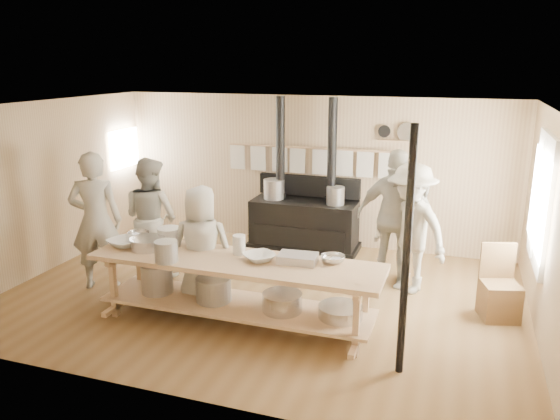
{
  "coord_description": "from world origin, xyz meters",
  "views": [
    {
      "loc": [
        2.49,
        -6.59,
        3.16
      ],
      "look_at": [
        0.2,
        0.2,
        1.2
      ],
      "focal_mm": 35.0,
      "sensor_mm": 36.0,
      "label": 1
    }
  ],
  "objects_px": {
    "cook_center": "(202,249)",
    "roasting_pan": "(298,258)",
    "cook_by_window": "(410,229)",
    "chair": "(499,297)",
    "stove": "(304,219)",
    "prep_table": "(235,285)",
    "cook_far_left": "(96,221)",
    "cook_left": "(151,217)",
    "cook_right": "(396,217)"
  },
  "relations": [
    {
      "from": "cook_center",
      "to": "cook_right",
      "type": "relative_size",
      "value": 0.84
    },
    {
      "from": "cook_left",
      "to": "chair",
      "type": "distance_m",
      "value": 4.96
    },
    {
      "from": "stove",
      "to": "chair",
      "type": "relative_size",
      "value": 2.76
    },
    {
      "from": "prep_table",
      "to": "chair",
      "type": "distance_m",
      "value": 3.34
    },
    {
      "from": "cook_center",
      "to": "cook_right",
      "type": "distance_m",
      "value": 2.85
    },
    {
      "from": "cook_right",
      "to": "cook_far_left",
      "type": "bearing_deg",
      "value": 27.32
    },
    {
      "from": "prep_table",
      "to": "cook_by_window",
      "type": "bearing_deg",
      "value": 42.17
    },
    {
      "from": "prep_table",
      "to": "cook_by_window",
      "type": "xyz_separation_m",
      "value": [
        1.91,
        1.73,
        0.4
      ]
    },
    {
      "from": "chair",
      "to": "roasting_pan",
      "type": "relative_size",
      "value": 2.06
    },
    {
      "from": "cook_right",
      "to": "cook_by_window",
      "type": "relative_size",
      "value": 1.07
    },
    {
      "from": "cook_by_window",
      "to": "prep_table",
      "type": "bearing_deg",
      "value": -105.1
    },
    {
      "from": "cook_left",
      "to": "cook_center",
      "type": "bearing_deg",
      "value": 159.23
    },
    {
      "from": "cook_by_window",
      "to": "cook_right",
      "type": "bearing_deg",
      "value": 161.97
    },
    {
      "from": "prep_table",
      "to": "cook_by_window",
      "type": "distance_m",
      "value": 2.6
    },
    {
      "from": "stove",
      "to": "chair",
      "type": "bearing_deg",
      "value": -30.08
    },
    {
      "from": "stove",
      "to": "prep_table",
      "type": "relative_size",
      "value": 0.72
    },
    {
      "from": "cook_center",
      "to": "roasting_pan",
      "type": "relative_size",
      "value": 3.62
    },
    {
      "from": "cook_far_left",
      "to": "prep_table",
      "type": "bearing_deg",
      "value": 143.71
    },
    {
      "from": "cook_center",
      "to": "cook_far_left",
      "type": "bearing_deg",
      "value": -19.58
    },
    {
      "from": "prep_table",
      "to": "cook_far_left",
      "type": "distance_m",
      "value": 2.4
    },
    {
      "from": "cook_left",
      "to": "cook_right",
      "type": "height_order",
      "value": "cook_right"
    },
    {
      "from": "cook_left",
      "to": "cook_by_window",
      "type": "bearing_deg",
      "value": -157.77
    },
    {
      "from": "roasting_pan",
      "to": "prep_table",
      "type": "bearing_deg",
      "value": -169.13
    },
    {
      "from": "prep_table",
      "to": "cook_left",
      "type": "relative_size",
      "value": 1.99
    },
    {
      "from": "cook_left",
      "to": "cook_by_window",
      "type": "relative_size",
      "value": 0.98
    },
    {
      "from": "cook_center",
      "to": "cook_left",
      "type": "bearing_deg",
      "value": -47.36
    },
    {
      "from": "cook_left",
      "to": "cook_right",
      "type": "relative_size",
      "value": 0.92
    },
    {
      "from": "prep_table",
      "to": "cook_right",
      "type": "bearing_deg",
      "value": 50.33
    },
    {
      "from": "cook_right",
      "to": "cook_center",
      "type": "bearing_deg",
      "value": 43.53
    },
    {
      "from": "cook_center",
      "to": "chair",
      "type": "xyz_separation_m",
      "value": [
        3.67,
        0.95,
        -0.55
      ]
    },
    {
      "from": "cook_by_window",
      "to": "chair",
      "type": "relative_size",
      "value": 1.96
    },
    {
      "from": "prep_table",
      "to": "cook_right",
      "type": "xyz_separation_m",
      "value": [
        1.67,
        2.01,
        0.47
      ]
    },
    {
      "from": "stove",
      "to": "prep_table",
      "type": "xyz_separation_m",
      "value": [
        -0.0,
        -3.02,
        -0.0
      ]
    },
    {
      "from": "cook_far_left",
      "to": "chair",
      "type": "height_order",
      "value": "cook_far_left"
    },
    {
      "from": "cook_center",
      "to": "roasting_pan",
      "type": "distance_m",
      "value": 1.34
    },
    {
      "from": "stove",
      "to": "cook_left",
      "type": "xyz_separation_m",
      "value": [
        -1.82,
        -1.91,
        0.39
      ]
    },
    {
      "from": "roasting_pan",
      "to": "cook_left",
      "type": "bearing_deg",
      "value": 159.56
    },
    {
      "from": "cook_center",
      "to": "cook_by_window",
      "type": "distance_m",
      "value": 2.88
    },
    {
      "from": "stove",
      "to": "cook_far_left",
      "type": "relative_size",
      "value": 1.31
    },
    {
      "from": "prep_table",
      "to": "roasting_pan",
      "type": "distance_m",
      "value": 0.86
    },
    {
      "from": "chair",
      "to": "prep_table",
      "type": "bearing_deg",
      "value": -174.42
    },
    {
      "from": "cook_by_window",
      "to": "cook_left",
      "type": "bearing_deg",
      "value": -137.8
    },
    {
      "from": "cook_right",
      "to": "stove",
      "type": "bearing_deg",
      "value": -25.1
    },
    {
      "from": "cook_right",
      "to": "cook_by_window",
      "type": "bearing_deg",
      "value": 135.15
    },
    {
      "from": "cook_far_left",
      "to": "cook_left",
      "type": "xyz_separation_m",
      "value": [
        0.48,
        0.65,
        -0.08
      ]
    },
    {
      "from": "stove",
      "to": "cook_by_window",
      "type": "distance_m",
      "value": 2.33
    },
    {
      "from": "cook_far_left",
      "to": "roasting_pan",
      "type": "relative_size",
      "value": 4.34
    },
    {
      "from": "cook_right",
      "to": "roasting_pan",
      "type": "bearing_deg",
      "value": 69.76
    },
    {
      "from": "cook_center",
      "to": "cook_by_window",
      "type": "relative_size",
      "value": 0.9
    },
    {
      "from": "cook_far_left",
      "to": "cook_center",
      "type": "distance_m",
      "value": 1.74
    }
  ]
}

